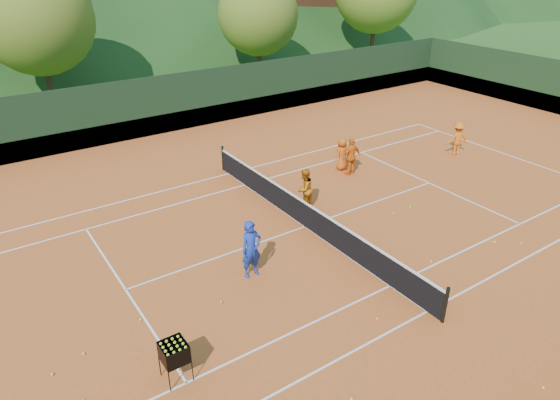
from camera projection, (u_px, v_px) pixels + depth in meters
ground at (305, 227)px, 17.44m from camera, size 400.00×400.00×0.00m
clay_court at (305, 227)px, 17.44m from camera, size 40.00×24.00×0.02m
coach at (251, 249)px, 14.47m from camera, size 0.67×0.45×1.81m
student_a at (304, 189)px, 18.33m from camera, size 0.90×0.79×1.57m
student_b at (351, 157)px, 21.03m from camera, size 0.98×0.45×1.64m
student_c at (342, 154)px, 21.57m from camera, size 0.79×0.60×1.44m
student_d at (457, 139)px, 23.09m from camera, size 1.15×0.88×1.57m
tennis_ball_0 at (543, 388)px, 11.04m from camera, size 0.07×0.07×0.07m
tennis_ball_3 at (431, 261)px, 15.45m from camera, size 0.07×0.07×0.07m
tennis_ball_6 at (351, 399)px, 10.77m from camera, size 0.07×0.07×0.07m
tennis_ball_9 at (140, 320)px, 13.05m from camera, size 0.07×0.07×0.07m
tennis_ball_11 at (521, 243)px, 16.38m from camera, size 0.07×0.07×0.07m
tennis_ball_13 at (377, 319)px, 13.08m from camera, size 0.07×0.07×0.07m
tennis_ball_14 at (52, 374)px, 11.38m from camera, size 0.07×0.07×0.07m
tennis_ball_15 at (410, 207)px, 18.68m from camera, size 0.07×0.07×0.07m
tennis_ball_16 at (393, 213)px, 18.22m from camera, size 0.07×0.07×0.07m
tennis_ball_17 at (495, 242)px, 16.47m from camera, size 0.07×0.07×0.07m
tennis_ball_19 at (494, 242)px, 16.45m from camera, size 0.07×0.07×0.07m
tennis_ball_21 at (221, 302)px, 13.70m from camera, size 0.07×0.07×0.07m
tennis_ball_22 at (83, 354)px, 11.96m from camera, size 0.07×0.07×0.07m
court_lines at (305, 226)px, 17.43m from camera, size 23.83×11.03×0.00m
tennis_net at (306, 214)px, 17.20m from camera, size 0.10×12.07×1.10m
perimeter_fence at (306, 195)px, 16.86m from camera, size 40.40×24.24×3.00m
ball_hopper at (174, 353)px, 11.00m from camera, size 0.57×0.57×1.00m
tree_b at (36, 18)px, 27.81m from camera, size 6.40×6.40×8.40m
tree_c at (258, 14)px, 34.37m from camera, size 5.60×5.60×7.35m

